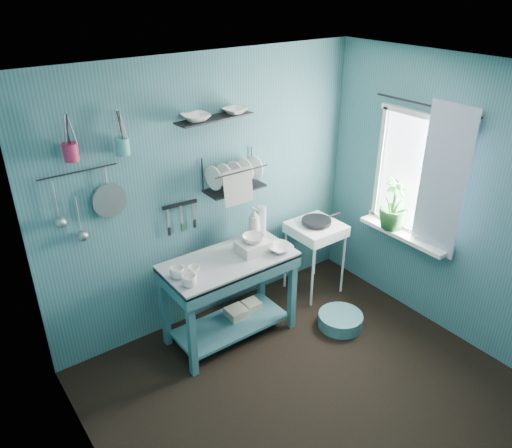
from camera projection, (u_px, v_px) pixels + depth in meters
floor at (313, 397)px, 4.02m from camera, size 3.20×3.20×0.00m
ceiling at (336, 80)px, 2.89m from camera, size 3.20×3.20×0.00m
wall_back at (209, 194)px, 4.53m from camera, size 3.20×0.00×3.20m
wall_left at (98, 359)px, 2.61m from camera, size 0.00×3.00×3.00m
wall_right at (459, 207)px, 4.30m from camera, size 0.00×3.00×3.00m
work_counter at (230, 298)px, 4.52m from camera, size 1.22×0.71×0.83m
mug_left at (189, 281)px, 3.94m from camera, size 0.12×0.12×0.10m
mug_mid at (194, 271)px, 4.07m from camera, size 0.14×0.14×0.09m
mug_right at (177, 273)px, 4.05m from camera, size 0.17×0.17×0.10m
wash_tub at (253, 247)px, 4.43m from camera, size 0.28×0.22×0.10m
tub_bowl at (253, 239)px, 4.39m from camera, size 0.20×0.19×0.06m
soap_bottle at (254, 223)px, 4.63m from camera, size 0.11×0.12×0.30m
water_bottle at (262, 220)px, 4.70m from camera, size 0.09×0.09×0.28m
counter_bowl at (280, 248)px, 4.45m from camera, size 0.22×0.22×0.05m
hotplate_stand at (314, 258)px, 5.21m from camera, size 0.57×0.57×0.78m
frying_pan at (316, 221)px, 5.02m from camera, size 0.30×0.30×0.03m
knife_strip at (180, 204)px, 4.34m from camera, size 0.32×0.05×0.03m
dish_rack at (235, 173)px, 4.45m from camera, size 0.58×0.31×0.32m
upper_shelf at (215, 118)px, 4.15m from camera, size 0.71×0.22×0.02m
shelf_bowl_left at (195, 106)px, 4.00m from camera, size 0.24×0.24×0.06m
shelf_bowl_right at (235, 102)px, 4.21m from camera, size 0.22×0.22×0.05m
utensil_cup_magenta at (71, 152)px, 3.56m from camera, size 0.11×0.11×0.13m
utensil_cup_teal at (122, 146)px, 3.77m from camera, size 0.11×0.11×0.13m
colander at (110, 200)px, 3.91m from camera, size 0.28×0.03×0.28m
ladle_outer at (56, 201)px, 3.66m from camera, size 0.01×0.01×0.30m
ladle_inner at (78, 215)px, 3.81m from camera, size 0.01×0.01×0.30m
hook_rail at (78, 172)px, 3.69m from camera, size 0.60×0.01×0.01m
window_glass at (418, 175)px, 4.54m from camera, size 0.00×1.10×1.10m
windowsill at (403, 235)px, 4.77m from camera, size 0.16×0.95×0.04m
curtain at (442, 182)px, 4.27m from camera, size 0.00×1.35×1.35m
curtain_rod at (425, 105)px, 4.23m from camera, size 0.02×1.05×0.02m
potted_plant at (394, 204)px, 4.75m from camera, size 0.35×0.35×0.50m
storage_tin_large at (237, 318)px, 4.75m from camera, size 0.18×0.18×0.22m
storage_tin_small at (252, 310)px, 4.88m from camera, size 0.15×0.15×0.20m
floor_basin at (340, 320)px, 4.80m from camera, size 0.43×0.43×0.13m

